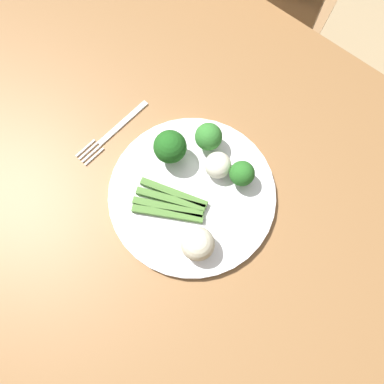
% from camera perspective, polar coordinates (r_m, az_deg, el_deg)
% --- Properties ---
extents(ground_plane, '(6.00, 6.00, 0.02)m').
position_cam_1_polar(ground_plane, '(1.44, -3.45, -9.37)').
color(ground_plane, tan).
extents(dining_table, '(1.24, 0.95, 0.76)m').
position_cam_1_polar(dining_table, '(0.79, -6.22, -2.20)').
color(dining_table, olive).
rests_on(dining_table, ground_plane).
extents(chair, '(0.47, 0.47, 0.87)m').
position_cam_1_polar(chair, '(1.23, 8.07, 23.66)').
color(chair, '#9E754C').
rests_on(chair, ground_plane).
extents(plate, '(0.29, 0.29, 0.01)m').
position_cam_1_polar(plate, '(0.67, 0.00, -0.33)').
color(plate, white).
rests_on(plate, dining_table).
extents(asparagus_bundle, '(0.13, 0.09, 0.01)m').
position_cam_1_polar(asparagus_bundle, '(0.65, -3.23, -1.67)').
color(asparagus_bundle, '#47752D').
rests_on(asparagus_bundle, plate).
extents(broccoli_left, '(0.06, 0.06, 0.07)m').
position_cam_1_polar(broccoli_left, '(0.65, -3.11, 6.52)').
color(broccoli_left, '#4C7F2B').
rests_on(broccoli_left, plate).
extents(broccoli_outer_edge, '(0.04, 0.04, 0.05)m').
position_cam_1_polar(broccoli_outer_edge, '(0.65, 7.36, 2.70)').
color(broccoli_outer_edge, '#568E33').
rests_on(broccoli_outer_edge, plate).
extents(broccoli_right, '(0.05, 0.05, 0.06)m').
position_cam_1_polar(broccoli_right, '(0.67, 2.45, 8.11)').
color(broccoli_right, '#609E3D').
rests_on(broccoli_right, plate).
extents(cauliflower_near_center, '(0.05, 0.05, 0.05)m').
position_cam_1_polar(cauliflower_near_center, '(0.66, 3.82, 3.97)').
color(cauliflower_near_center, white).
rests_on(cauliflower_near_center, plate).
extents(cauliflower_mid, '(0.05, 0.05, 0.05)m').
position_cam_1_polar(cauliflower_mid, '(0.61, 0.83, -7.64)').
color(cauliflower_mid, beige).
rests_on(cauliflower_mid, plate).
extents(fork, '(0.03, 0.17, 0.00)m').
position_cam_1_polar(fork, '(0.74, -11.56, 8.68)').
color(fork, silver).
rests_on(fork, dining_table).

